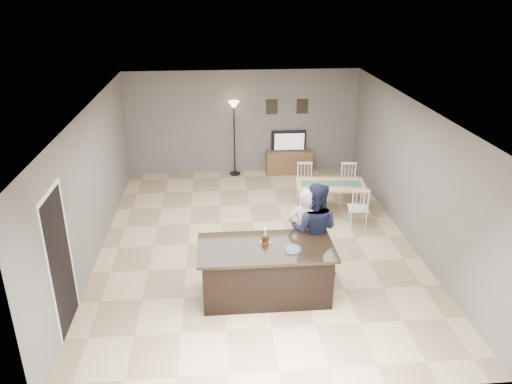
{
  "coord_description": "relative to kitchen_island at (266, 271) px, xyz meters",
  "views": [
    {
      "loc": [
        -0.75,
        -8.64,
        4.75
      ],
      "look_at": [
        -0.03,
        -0.3,
        1.2
      ],
      "focal_mm": 35.0,
      "sensor_mm": 36.0,
      "label": 1
    }
  ],
  "objects": [
    {
      "name": "floor",
      "position": [
        0.0,
        1.8,
        -0.45
      ],
      "size": [
        8.0,
        8.0,
        0.0
      ],
      "primitive_type": "plane",
      "color": "tan",
      "rests_on": "ground"
    },
    {
      "name": "picture_frames",
      "position": [
        1.15,
        5.78,
        1.3
      ],
      "size": [
        1.1,
        0.02,
        0.38
      ],
      "color": "black",
      "rests_on": "room_shell"
    },
    {
      "name": "room_shell",
      "position": [
        0.0,
        1.8,
        1.22
      ],
      "size": [
        8.0,
        8.0,
        8.0
      ],
      "color": "slate",
      "rests_on": "floor"
    },
    {
      "name": "man",
      "position": [
        0.88,
        0.55,
        0.41
      ],
      "size": [
        1.0,
        0.89,
        1.72
      ],
      "primitive_type": "imported",
      "rotation": [
        0.0,
        0.0,
        2.8
      ],
      "color": "#181C36",
      "rests_on": "floor"
    },
    {
      "name": "plate_stack",
      "position": [
        0.4,
        -0.15,
        0.47
      ],
      "size": [
        0.25,
        0.25,
        0.04
      ],
      "color": "white",
      "rests_on": "kitchen_island"
    },
    {
      "name": "kitchen_island",
      "position": [
        0.0,
        0.0,
        0.0
      ],
      "size": [
        2.15,
        1.1,
        0.9
      ],
      "color": "black",
      "rests_on": "floor"
    },
    {
      "name": "dining_table",
      "position": [
        1.73,
        3.0,
        0.12
      ],
      "size": [
        1.57,
        1.8,
        0.9
      ],
      "rotation": [
        0.0,
        0.0,
        -0.11
      ],
      "color": "tan",
      "rests_on": "floor"
    },
    {
      "name": "woman",
      "position": [
        0.72,
        0.55,
        0.36
      ],
      "size": [
        0.67,
        0.52,
        1.63
      ],
      "primitive_type": "imported",
      "rotation": [
        0.0,
        0.0,
        2.91
      ],
      "color": "#B7B6BB",
      "rests_on": "floor"
    },
    {
      "name": "floor_lamp",
      "position": [
        -0.24,
        5.59,
        1.06
      ],
      "size": [
        0.29,
        0.29,
        1.96
      ],
      "color": "black",
      "rests_on": "floor"
    },
    {
      "name": "tv_console",
      "position": [
        1.2,
        5.57,
        -0.15
      ],
      "size": [
        1.2,
        0.4,
        0.6
      ],
      "primitive_type": "cube",
      "color": "brown",
      "rests_on": "floor"
    },
    {
      "name": "doorway",
      "position": [
        -2.99,
        -0.5,
        0.8
      ],
      "size": [
        0.0,
        2.1,
        2.65
      ],
      "color": "black",
      "rests_on": "floor"
    },
    {
      "name": "television",
      "position": [
        1.2,
        5.64,
        0.41
      ],
      "size": [
        0.91,
        0.12,
        0.53
      ],
      "primitive_type": "imported",
      "rotation": [
        0.0,
        0.0,
        3.14
      ],
      "color": "black",
      "rests_on": "tv_console"
    },
    {
      "name": "birthday_cake",
      "position": [
        0.0,
        0.15,
        0.51
      ],
      "size": [
        0.17,
        0.17,
        0.26
      ],
      "color": "gold",
      "rests_on": "kitchen_island"
    },
    {
      "name": "tv_screen_glow",
      "position": [
        1.2,
        5.56,
        0.42
      ],
      "size": [
        0.78,
        0.0,
        0.78
      ],
      "primitive_type": "plane",
      "rotation": [
        1.57,
        0.0,
        3.14
      ],
      "color": "orange",
      "rests_on": "tv_console"
    }
  ]
}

